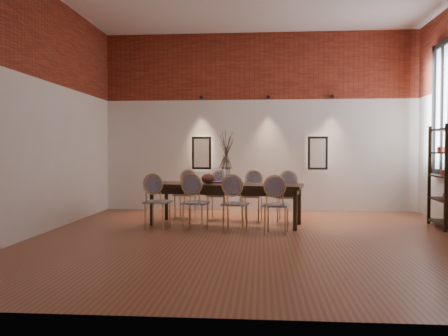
# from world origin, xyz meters

# --- Properties ---
(floor) EXTENTS (7.00, 7.00, 0.02)m
(floor) POSITION_xyz_m (0.00, 0.00, -0.01)
(floor) COLOR brown
(floor) RESTS_ON ground
(wall_back) EXTENTS (7.00, 0.10, 4.00)m
(wall_back) POSITION_xyz_m (0.00, 3.55, 2.00)
(wall_back) COLOR silver
(wall_back) RESTS_ON ground
(wall_front) EXTENTS (7.00, 0.10, 4.00)m
(wall_front) POSITION_xyz_m (0.00, -3.55, 2.00)
(wall_front) COLOR silver
(wall_front) RESTS_ON ground
(wall_left) EXTENTS (0.10, 7.00, 4.00)m
(wall_left) POSITION_xyz_m (-3.55, 0.00, 2.00)
(wall_left) COLOR silver
(wall_left) RESTS_ON ground
(brick_band_back) EXTENTS (7.00, 0.02, 1.50)m
(brick_band_back) POSITION_xyz_m (0.00, 3.48, 3.25)
(brick_band_back) COLOR maroon
(brick_band_back) RESTS_ON ground
(brick_band_left) EXTENTS (0.02, 7.00, 1.50)m
(brick_band_left) POSITION_xyz_m (-3.48, 0.00, 3.25)
(brick_band_left) COLOR maroon
(brick_band_left) RESTS_ON ground
(niche_left) EXTENTS (0.36, 0.06, 0.66)m
(niche_left) POSITION_xyz_m (-1.30, 3.45, 1.30)
(niche_left) COLOR #FFEAC6
(niche_left) RESTS_ON wall_back
(niche_right) EXTENTS (0.36, 0.06, 0.66)m
(niche_right) POSITION_xyz_m (1.30, 3.45, 1.30)
(niche_right) COLOR #FFEAC6
(niche_right) RESTS_ON wall_back
(spot_fixture_left) EXTENTS (0.08, 0.10, 0.08)m
(spot_fixture_left) POSITION_xyz_m (-1.30, 3.42, 2.55)
(spot_fixture_left) COLOR black
(spot_fixture_left) RESTS_ON wall_back
(spot_fixture_mid) EXTENTS (0.08, 0.10, 0.08)m
(spot_fixture_mid) POSITION_xyz_m (0.20, 3.42, 2.55)
(spot_fixture_mid) COLOR black
(spot_fixture_mid) RESTS_ON wall_back
(spot_fixture_right) EXTENTS (0.08, 0.10, 0.08)m
(spot_fixture_right) POSITION_xyz_m (1.60, 3.42, 2.55)
(spot_fixture_right) COLOR black
(spot_fixture_right) RESTS_ON wall_back
(window_glass) EXTENTS (0.02, 0.78, 2.38)m
(window_glass) POSITION_xyz_m (3.46, 2.00, 2.15)
(window_glass) COLOR silver
(window_glass) RESTS_ON wall_right
(window_frame) EXTENTS (0.08, 0.90, 2.50)m
(window_frame) POSITION_xyz_m (3.44, 2.00, 2.15)
(window_frame) COLOR black
(window_frame) RESTS_ON wall_right
(window_mullion) EXTENTS (0.06, 0.06, 2.40)m
(window_mullion) POSITION_xyz_m (3.44, 2.00, 2.15)
(window_mullion) COLOR black
(window_mullion) RESTS_ON wall_right
(dining_table) EXTENTS (2.86, 1.34, 0.75)m
(dining_table) POSITION_xyz_m (-0.59, 1.33, 0.38)
(dining_table) COLOR black
(dining_table) RESTS_ON floor
(chair_near_a) EXTENTS (0.51, 0.51, 0.94)m
(chair_near_a) POSITION_xyz_m (-1.73, 0.80, 0.47)
(chair_near_a) COLOR tan
(chair_near_a) RESTS_ON floor
(chair_near_b) EXTENTS (0.51, 0.51, 0.94)m
(chair_near_b) POSITION_xyz_m (-1.05, 0.68, 0.47)
(chair_near_b) COLOR tan
(chair_near_b) RESTS_ON floor
(chair_near_c) EXTENTS (0.51, 0.51, 0.94)m
(chair_near_c) POSITION_xyz_m (-0.38, 0.56, 0.47)
(chair_near_c) COLOR tan
(chair_near_c) RESTS_ON floor
(chair_near_d) EXTENTS (0.51, 0.51, 0.94)m
(chair_near_d) POSITION_xyz_m (0.30, 0.44, 0.47)
(chair_near_d) COLOR tan
(chair_near_d) RESTS_ON floor
(chair_far_a) EXTENTS (0.51, 0.51, 0.94)m
(chair_far_a) POSITION_xyz_m (-1.48, 2.22, 0.47)
(chair_far_a) COLOR tan
(chair_far_a) RESTS_ON floor
(chair_far_b) EXTENTS (0.51, 0.51, 0.94)m
(chair_far_b) POSITION_xyz_m (-0.80, 2.10, 0.47)
(chair_far_b) COLOR tan
(chair_far_b) RESTS_ON floor
(chair_far_c) EXTENTS (0.51, 0.51, 0.94)m
(chair_far_c) POSITION_xyz_m (-0.13, 1.98, 0.47)
(chair_far_c) COLOR tan
(chair_far_c) RESTS_ON floor
(chair_far_d) EXTENTS (0.51, 0.51, 0.94)m
(chair_far_d) POSITION_xyz_m (0.55, 1.86, 0.47)
(chair_far_d) COLOR tan
(chair_far_d) RESTS_ON floor
(vase) EXTENTS (0.14, 0.14, 0.30)m
(vase) POSITION_xyz_m (-0.59, 1.33, 0.90)
(vase) COLOR silver
(vase) RESTS_ON dining_table
(dried_branches) EXTENTS (0.50, 0.50, 0.70)m
(dried_branches) POSITION_xyz_m (-0.59, 1.33, 1.35)
(dried_branches) COLOR #433626
(dried_branches) RESTS_ON vase
(bowl) EXTENTS (0.24, 0.24, 0.18)m
(bowl) POSITION_xyz_m (-0.92, 1.34, 0.84)
(bowl) COLOR brown
(bowl) RESTS_ON dining_table
(book) EXTENTS (0.29, 0.22, 0.03)m
(book) POSITION_xyz_m (-0.79, 1.54, 0.77)
(book) COLOR #92237F
(book) RESTS_ON dining_table
(shelving_rack) EXTENTS (0.44, 1.02, 1.80)m
(shelving_rack) POSITION_xyz_m (3.28, 1.30, 0.90)
(shelving_rack) COLOR black
(shelving_rack) RESTS_ON floor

